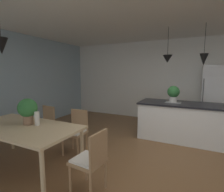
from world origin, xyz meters
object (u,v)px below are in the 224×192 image
chair_far_right (76,130)px  dining_table (22,129)px  chair_far_left (44,124)px  potted_plant_on_island (173,93)px  vase_on_dining_table (37,118)px  kitchen_island (181,121)px  chair_kitchen_end (91,159)px  refrigerator (214,98)px  potted_plant_on_table (28,109)px

chair_far_right → dining_table: bearing=-117.1°
chair_far_left → potted_plant_on_island: 3.11m
chair_far_left → vase_on_dining_table: size_ratio=3.75×
dining_table → kitchen_island: kitchen_island is taller
chair_far_left → potted_plant_on_island: size_ratio=2.13×
chair_kitchen_end → vase_on_dining_table: vase_on_dining_table is taller
kitchen_island → vase_on_dining_table: bearing=-130.8°
chair_far_right → vase_on_dining_table: bearing=-108.3°
refrigerator → vase_on_dining_table: (-2.84, -3.68, -0.05)m
chair_kitchen_end → refrigerator: refrigerator is taller
chair_far_right → refrigerator: refrigerator is taller
refrigerator → potted_plant_on_island: 1.60m
chair_far_left → potted_plant_on_table: bearing=-58.2°
chair_kitchen_end → potted_plant_on_table: (-1.34, 0.12, 0.54)m
potted_plant_on_island → chair_far_right: bearing=-133.9°
dining_table → vase_on_dining_table: size_ratio=8.52×
potted_plant_on_island → chair_far_left: bearing=-146.0°
chair_far_left → kitchen_island: size_ratio=0.43×
dining_table → potted_plant_on_table: bearing=78.5°
potted_plant_on_table → dining_table: bearing=-101.5°
kitchen_island → chair_far_left: bearing=-148.1°
dining_table → chair_kitchen_end: size_ratio=2.27×
kitchen_island → vase_on_dining_table: (-2.09, -2.42, 0.40)m
dining_table → vase_on_dining_table: vase_on_dining_table is taller
dining_table → chair_far_right: (0.44, 0.86, -0.21)m
chair_far_right → vase_on_dining_table: (-0.24, -0.72, 0.39)m
refrigerator → potted_plant_on_table: size_ratio=4.11×
chair_kitchen_end → potted_plant_on_table: bearing=175.0°
kitchen_island → vase_on_dining_table: size_ratio=8.63×
dining_table → chair_kitchen_end: 1.37m
vase_on_dining_table → chair_far_left: bearing=131.9°
potted_plant_on_island → chair_kitchen_end: bearing=-105.7°
chair_kitchen_end → chair_far_right: 1.26m
chair_far_left → potted_plant_on_island: (2.52, 1.70, 0.66)m
chair_kitchen_end → potted_plant_on_table: size_ratio=1.95×
vase_on_dining_table → refrigerator: bearing=52.4°
chair_kitchen_end → kitchen_island: bearing=70.0°
dining_table → potted_plant_on_island: size_ratio=4.84×
dining_table → kitchen_island: size_ratio=0.99×
refrigerator → vase_on_dining_table: size_ratio=7.89×
chair_far_left → kitchen_island: kitchen_island is taller
refrigerator → vase_on_dining_table: 4.65m
chair_kitchen_end → potted_plant_on_island: 2.75m
dining_table → potted_plant_on_island: (2.08, 2.56, 0.45)m
vase_on_dining_table → chair_kitchen_end: bearing=-7.2°
kitchen_island → vase_on_dining_table: vase_on_dining_table is taller
chair_kitchen_end → vase_on_dining_table: size_ratio=3.75×
chair_far_left → potted_plant_on_table: 1.03m
dining_table → potted_plant_on_table: potted_plant_on_table is taller
chair_far_right → refrigerator: (2.60, 2.96, 0.44)m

